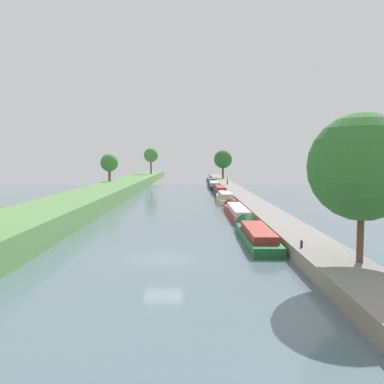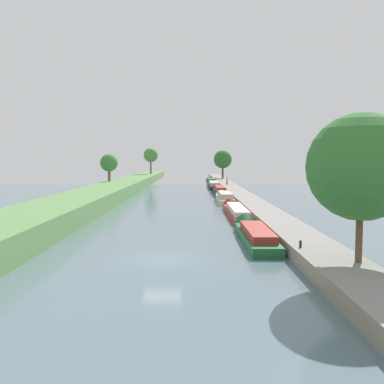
% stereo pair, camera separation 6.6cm
% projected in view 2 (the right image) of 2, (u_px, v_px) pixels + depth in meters
% --- Properties ---
extents(ground_plane, '(160.00, 160.00, 0.00)m').
position_uv_depth(ground_plane, '(161.00, 259.00, 27.50)').
color(ground_plane, slate).
extents(right_towpath, '(3.26, 260.00, 0.93)m').
position_uv_depth(right_towpath, '(316.00, 252.00, 27.48)').
color(right_towpath, gray).
rests_on(right_towpath, ground_plane).
extents(stone_quay, '(0.25, 260.00, 0.98)m').
position_uv_depth(stone_quay, '(290.00, 251.00, 27.48)').
color(stone_quay, gray).
rests_on(stone_quay, ground_plane).
extents(narrowboat_green, '(2.12, 12.34, 2.02)m').
position_uv_depth(narrowboat_green, '(253.00, 234.00, 33.71)').
color(narrowboat_green, '#1E6033').
rests_on(narrowboat_green, ground_plane).
extents(narrowboat_red, '(1.92, 15.87, 1.82)m').
position_uv_depth(narrowboat_red, '(235.00, 211.00, 48.58)').
color(narrowboat_red, maroon).
rests_on(narrowboat_red, ground_plane).
extents(narrowboat_cream, '(2.07, 12.32, 2.13)m').
position_uv_depth(narrowboat_cream, '(223.00, 198.00, 64.24)').
color(narrowboat_cream, beige).
rests_on(narrowboat_cream, ground_plane).
extents(narrowboat_navy, '(1.82, 14.39, 2.09)m').
position_uv_depth(narrowboat_navy, '(219.00, 191.00, 77.41)').
color(narrowboat_navy, '#141E42').
rests_on(narrowboat_navy, ground_plane).
extents(narrowboat_black, '(2.13, 16.80, 2.15)m').
position_uv_depth(narrowboat_black, '(213.00, 185.00, 94.57)').
color(narrowboat_black, black).
rests_on(narrowboat_black, ground_plane).
extents(narrowboat_blue, '(2.06, 17.22, 2.11)m').
position_uv_depth(narrowboat_blue, '(210.00, 181.00, 112.61)').
color(narrowboat_blue, '#283D93').
rests_on(narrowboat_blue, ground_plane).
extents(tree_rightbank_near, '(5.76, 5.76, 8.03)m').
position_uv_depth(tree_rightbank_near, '(360.00, 167.00, 22.38)').
color(tree_rightbank_near, brown).
rests_on(tree_rightbank_near, right_towpath).
extents(tree_rightbank_midnear, '(5.23, 5.23, 8.10)m').
position_uv_depth(tree_rightbank_midnear, '(222.00, 159.00, 122.14)').
color(tree_rightbank_midnear, '#4C3828').
rests_on(tree_rightbank_midnear, right_towpath).
extents(tree_leftbank_downstream, '(3.51, 3.51, 5.49)m').
position_uv_depth(tree_leftbank_downstream, '(108.00, 163.00, 84.15)').
color(tree_leftbank_downstream, brown).
rests_on(tree_leftbank_downstream, left_grassy_bank).
extents(tree_leftbank_upstream, '(4.25, 4.25, 7.76)m').
position_uv_depth(tree_leftbank_upstream, '(150.00, 155.00, 125.53)').
color(tree_leftbank_upstream, '#4C3828').
rests_on(tree_leftbank_upstream, left_grassy_bank).
extents(person_walking, '(0.34, 0.34, 1.66)m').
position_uv_depth(person_walking, '(226.00, 181.00, 92.18)').
color(person_walking, '#282D42').
rests_on(person_walking, right_towpath).
extents(mooring_bollard_near, '(0.16, 0.16, 0.45)m').
position_uv_depth(mooring_bollard_near, '(300.00, 244.00, 26.56)').
color(mooring_bollard_near, black).
rests_on(mooring_bollard_near, right_towpath).
extents(mooring_bollard_far, '(0.16, 0.16, 0.45)m').
position_uv_depth(mooring_bollard_far, '(215.00, 178.00, 120.71)').
color(mooring_bollard_far, black).
rests_on(mooring_bollard_far, right_towpath).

